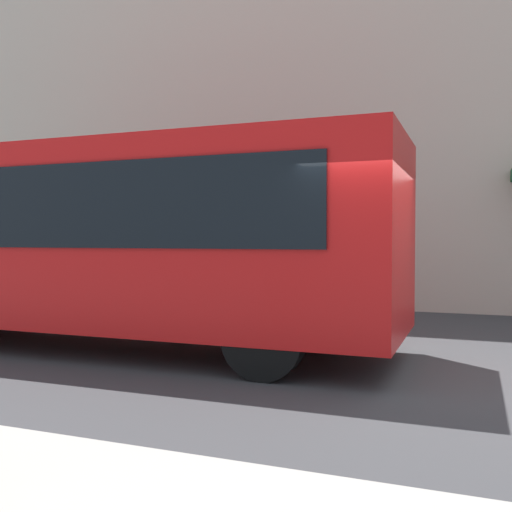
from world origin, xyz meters
name	(u,v)px	position (x,y,z in m)	size (l,w,h in m)	color
ground_plane	(419,378)	(0.00, 0.00, 0.00)	(60.00, 60.00, 0.00)	#38383A
building_facade_far	(449,49)	(-0.02, -6.80, 5.99)	(28.00, 1.55, 12.00)	beige
red_bus	(103,238)	(4.73, -0.31, 1.68)	(9.05, 2.54, 3.08)	red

